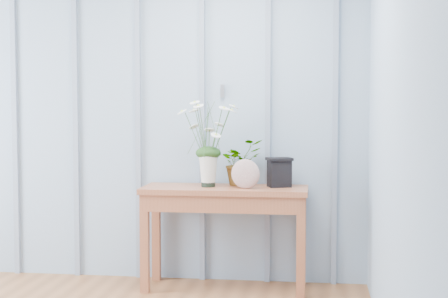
# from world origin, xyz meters

# --- Properties ---
(sideboard) EXTENTS (1.20, 0.45, 0.75)m
(sideboard) POSITION_xyz_m (0.96, 1.99, 0.64)
(sideboard) COLOR brown
(sideboard) RESTS_ON ground
(daisy_vase) EXTENTS (0.45, 0.34, 0.64)m
(daisy_vase) POSITION_xyz_m (0.84, 1.99, 1.15)
(daisy_vase) COLOR black
(daisy_vase) RESTS_ON sideboard
(spider_plant) EXTENTS (0.41, 0.40, 0.34)m
(spider_plant) POSITION_xyz_m (1.06, 2.11, 0.92)
(spider_plant) COLOR #173812
(spider_plant) RESTS_ON sideboard
(felt_disc_vessel) EXTENTS (0.22, 0.10, 0.21)m
(felt_disc_vessel) POSITION_xyz_m (1.12, 1.91, 0.86)
(felt_disc_vessel) COLOR brown
(felt_disc_vessel) RESTS_ON sideboard
(carved_box) EXTENTS (0.21, 0.19, 0.21)m
(carved_box) POSITION_xyz_m (1.35, 2.05, 0.86)
(carved_box) COLOR black
(carved_box) RESTS_ON sideboard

